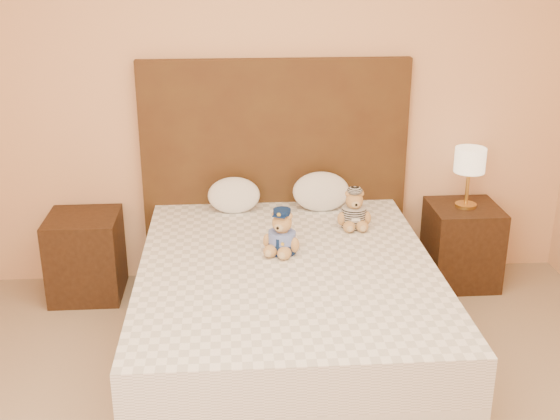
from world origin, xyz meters
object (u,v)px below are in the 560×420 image
object	(u,v)px
nightstand_left	(86,256)
nightstand_right	(462,245)
bed	(287,308)
teddy_police	(282,232)
teddy_prisoner	(354,209)
lamp	(470,163)
pillow_left	(234,194)
pillow_right	(321,190)

from	to	relation	value
nightstand_left	nightstand_right	xyz separation A→B (m)	(2.50, 0.00, 0.00)
bed	teddy_police	bearing A→B (deg)	97.35
teddy_police	teddy_prisoner	xyz separation A→B (m)	(0.47, 0.35, -0.01)
nightstand_left	teddy_police	world-z (taller)	teddy_police
bed	lamp	size ratio (longest dim) A/B	5.00
lamp	teddy_prisoner	world-z (taller)	lamp
nightstand_right	lamp	xyz separation A→B (m)	(-0.00, 0.00, 0.57)
pillow_left	lamp	bearing A→B (deg)	-1.12
nightstand_left	nightstand_right	world-z (taller)	same
teddy_police	nightstand_left	bearing A→B (deg)	176.83
teddy_prisoner	pillow_left	world-z (taller)	teddy_prisoner
pillow_right	bed	bearing A→B (deg)	-109.22
nightstand_right	teddy_police	xyz separation A→B (m)	(-1.27, -0.66, 0.40)
bed	nightstand_right	world-z (taller)	same
teddy_police	teddy_prisoner	bearing A→B (deg)	61.68
teddy_prisoner	bed	bearing A→B (deg)	-132.47
lamp	teddy_police	xyz separation A→B (m)	(-1.27, -0.66, -0.17)
bed	pillow_right	distance (m)	0.97
nightstand_right	teddy_prisoner	bearing A→B (deg)	-158.88
nightstand_right	teddy_prisoner	world-z (taller)	teddy_prisoner
pillow_right	nightstand_left	bearing A→B (deg)	-178.88
lamp	pillow_left	distance (m)	1.54
nightstand_left	lamp	distance (m)	2.56
bed	pillow_left	world-z (taller)	pillow_left
nightstand_right	lamp	size ratio (longest dim) A/B	1.38
pillow_left	pillow_right	distance (m)	0.57
nightstand_right	lamp	world-z (taller)	lamp
nightstand_right	nightstand_left	bearing A→B (deg)	180.00
nightstand_right	lamp	distance (m)	0.57
nightstand_left	pillow_left	size ratio (longest dim) A/B	1.63
bed	pillow_left	distance (m)	0.96
bed	nightstand_left	distance (m)	1.48
lamp	pillow_right	world-z (taller)	lamp
nightstand_left	pillow_left	distance (m)	1.05
bed	nightstand_right	xyz separation A→B (m)	(1.25, 0.80, -0.00)
lamp	teddy_prisoner	xyz separation A→B (m)	(-0.80, -0.31, -0.18)
teddy_police	lamp	bearing A→B (deg)	52.34
teddy_prisoner	nightstand_right	bearing A→B (deg)	21.03
nightstand_right	teddy_police	size ratio (longest dim) A/B	2.12
teddy_police	nightstand_right	bearing A→B (deg)	52.34
bed	teddy_prisoner	distance (m)	0.77
teddy_police	pillow_left	size ratio (longest dim) A/B	0.77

